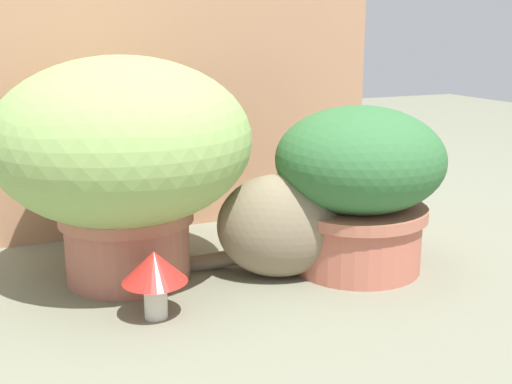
# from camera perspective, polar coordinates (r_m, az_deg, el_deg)

# --- Properties ---
(ground_plane) EXTENTS (6.00, 6.00, 0.00)m
(ground_plane) POSITION_cam_1_polar(r_m,az_deg,el_deg) (1.32, -0.15, -8.64)
(ground_plane) COLOR slate
(cardboard_backdrop) EXTENTS (1.16, 0.03, 0.76)m
(cardboard_backdrop) POSITION_cam_1_polar(r_m,az_deg,el_deg) (1.67, -8.13, 9.58)
(cardboard_backdrop) COLOR tan
(cardboard_backdrop) RESTS_ON ground
(grass_planter) EXTENTS (0.52, 0.52, 0.46)m
(grass_planter) POSITION_cam_1_polar(r_m,az_deg,el_deg) (1.33, -11.62, 3.46)
(grass_planter) COLOR #AC6551
(grass_planter) RESTS_ON ground
(leafy_planter) EXTENTS (0.36, 0.36, 0.35)m
(leafy_planter) POSITION_cam_1_polar(r_m,az_deg,el_deg) (1.40, 9.05, 0.86)
(leafy_planter) COLOR #BE6853
(leafy_planter) RESTS_ON ground
(cat) EXTENTS (0.36, 0.26, 0.32)m
(cat) POSITION_cam_1_polar(r_m,az_deg,el_deg) (1.35, 2.75, -2.50)
(cat) COLOR #817159
(cat) RESTS_ON ground
(mushroom_ornament_red) EXTENTS (0.12, 0.12, 0.13)m
(mushroom_ornament_red) POSITION_cam_1_polar(r_m,az_deg,el_deg) (1.18, -8.93, -6.88)
(mushroom_ornament_red) COLOR silver
(mushroom_ornament_red) RESTS_ON ground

